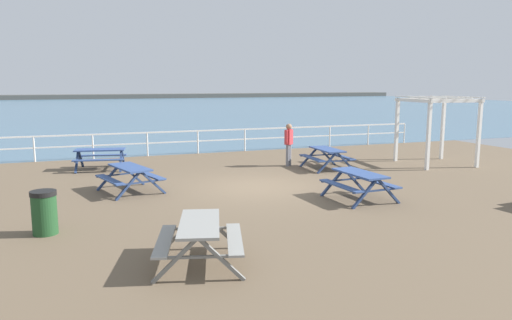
# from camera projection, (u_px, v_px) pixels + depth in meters

# --- Properties ---
(ground_plane) EXTENTS (30.00, 24.00, 0.20)m
(ground_plane) POSITION_uv_depth(u_px,v_px,m) (257.00, 190.00, 15.08)
(ground_plane) COLOR brown
(sea_band) EXTENTS (142.00, 90.00, 0.01)m
(sea_band) POSITION_uv_depth(u_px,v_px,m) (118.00, 108.00, 63.87)
(sea_band) COLOR #476B84
(sea_band) RESTS_ON ground
(distant_shoreline) EXTENTS (142.00, 6.00, 1.80)m
(distant_shoreline) POSITION_uv_depth(u_px,v_px,m) (101.00, 99.00, 103.65)
(distant_shoreline) COLOR #4C4C47
(distant_shoreline) RESTS_ON ground
(seaward_railing) EXTENTS (23.07, 0.07, 1.08)m
(seaward_railing) POSITION_uv_depth(u_px,v_px,m) (198.00, 137.00, 22.12)
(seaward_railing) COLOR white
(seaward_railing) RESTS_ON ground
(picnic_table_near_right) EXTENTS (2.05, 1.82, 0.80)m
(picnic_table_near_right) POSITION_uv_depth(u_px,v_px,m) (100.00, 154.00, 18.03)
(picnic_table_near_right) COLOR #334C84
(picnic_table_near_right) RESTS_ON ground
(picnic_table_mid_centre) EXTENTS (1.61, 1.86, 0.80)m
(picnic_table_mid_centre) POSITION_uv_depth(u_px,v_px,m) (327.00, 154.00, 18.13)
(picnic_table_mid_centre) COLOR #334C84
(picnic_table_mid_centre) RESTS_ON ground
(picnic_table_far_left) EXTENTS (1.93, 2.14, 0.80)m
(picnic_table_far_left) POSITION_uv_depth(u_px,v_px,m) (130.00, 173.00, 14.24)
(picnic_table_far_left) COLOR #334C84
(picnic_table_far_left) RESTS_ON ground
(picnic_table_far_right) EXTENTS (1.62, 1.87, 0.80)m
(picnic_table_far_right) POSITION_uv_depth(u_px,v_px,m) (360.00, 179.00, 13.30)
(picnic_table_far_right) COLOR #334C84
(picnic_table_far_right) RESTS_ON ground
(picnic_table_seaward) EXTENTS (1.93, 2.14, 0.80)m
(picnic_table_seaward) POSITION_uv_depth(u_px,v_px,m) (200.00, 233.00, 8.53)
(picnic_table_seaward) COLOR gray
(picnic_table_seaward) RESTS_ON ground
(visitor) EXTENTS (0.42, 0.39, 1.66)m
(visitor) POSITION_uv_depth(u_px,v_px,m) (289.00, 142.00, 18.75)
(visitor) COLOR slate
(visitor) RESTS_ON ground
(lattice_pergola) EXTENTS (2.66, 2.77, 2.70)m
(lattice_pergola) POSITION_uv_depth(u_px,v_px,m) (437.00, 114.00, 19.01)
(lattice_pergola) COLOR white
(lattice_pergola) RESTS_ON ground
(litter_bin) EXTENTS (0.55, 0.55, 0.95)m
(litter_bin) POSITION_uv_depth(u_px,v_px,m) (44.00, 212.00, 10.26)
(litter_bin) COLOR #1E4723
(litter_bin) RESTS_ON ground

